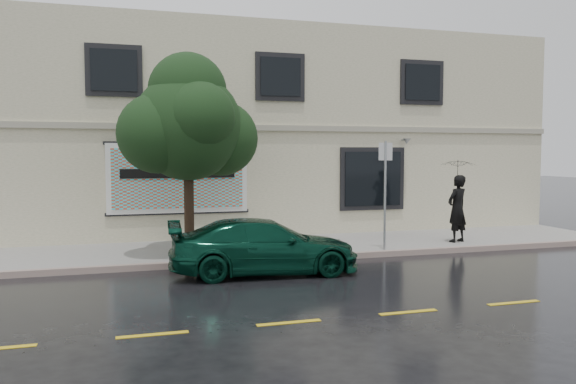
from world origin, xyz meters
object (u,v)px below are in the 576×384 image
object	(u,v)px
street_tree	(188,127)
car	(264,246)
pedestrian	(457,209)
fire_hydrant	(228,237)

from	to	relation	value
street_tree	car	bearing A→B (deg)	-54.69
pedestrian	fire_hydrant	bearing A→B (deg)	-23.17
pedestrian	car	bearing A→B (deg)	-3.66
pedestrian	street_tree	world-z (taller)	street_tree
street_tree	fire_hydrant	xyz separation A→B (m)	(1.04, 0.15, -2.94)
car	fire_hydrant	xyz separation A→B (m)	(-0.46, 2.26, -0.10)
street_tree	pedestrian	bearing A→B (deg)	-0.95
car	street_tree	distance (m)	3.85
car	street_tree	bearing A→B (deg)	39.15
fire_hydrant	street_tree	bearing A→B (deg)	-152.93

